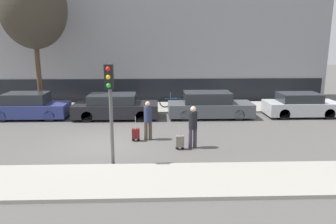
{
  "coord_description": "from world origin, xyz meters",
  "views": [
    {
      "loc": [
        2.23,
        -13.1,
        4.34
      ],
      "look_at": [
        2.75,
        1.8,
        0.95
      ],
      "focal_mm": 35.0,
      "sensor_mm": 36.0,
      "label": 1
    }
  ],
  "objects_px": {
    "pedestrian_left": "(148,118)",
    "trolley_right": "(180,141)",
    "traffic_light": "(110,94)",
    "parked_bicycle": "(174,101)",
    "parked_car_3": "(300,105)",
    "parked_car_2": "(209,106)",
    "bare_tree_near_crossing": "(33,8)",
    "parked_car_1": "(115,107)",
    "trolley_left": "(136,134)",
    "parked_car_0": "(30,107)",
    "pedestrian_right": "(193,125)"
  },
  "relations": [
    {
      "from": "pedestrian_left",
      "to": "trolley_right",
      "type": "xyz_separation_m",
      "value": [
        1.29,
        -1.32,
        -0.63
      ]
    },
    {
      "from": "traffic_light",
      "to": "parked_bicycle",
      "type": "xyz_separation_m",
      "value": [
        2.59,
        9.1,
        -2.02
      ]
    },
    {
      "from": "parked_car_3",
      "to": "pedestrian_left",
      "type": "xyz_separation_m",
      "value": [
        -8.46,
        -4.06,
        0.34
      ]
    },
    {
      "from": "trolley_right",
      "to": "parked_car_2",
      "type": "bearing_deg",
      "value": 69.15
    },
    {
      "from": "parked_car_3",
      "to": "bare_tree_near_crossing",
      "type": "bearing_deg",
      "value": 173.72
    },
    {
      "from": "parked_car_1",
      "to": "trolley_left",
      "type": "height_order",
      "value": "parked_car_1"
    },
    {
      "from": "parked_car_1",
      "to": "traffic_light",
      "type": "distance_m",
      "value": 7.18
    },
    {
      "from": "trolley_right",
      "to": "parked_bicycle",
      "type": "height_order",
      "value": "trolley_right"
    },
    {
      "from": "trolley_left",
      "to": "trolley_right",
      "type": "distance_m",
      "value": 2.15
    },
    {
      "from": "parked_car_1",
      "to": "traffic_light",
      "type": "relative_size",
      "value": 1.31
    },
    {
      "from": "parked_car_2",
      "to": "pedestrian_left",
      "type": "distance_m",
      "value": 5.13
    },
    {
      "from": "parked_car_2",
      "to": "parked_bicycle",
      "type": "distance_m",
      "value": 2.92
    },
    {
      "from": "parked_car_0",
      "to": "pedestrian_right",
      "type": "distance_m",
      "value": 9.89
    },
    {
      "from": "pedestrian_left",
      "to": "pedestrian_right",
      "type": "xyz_separation_m",
      "value": [
        1.82,
        -1.15,
        0.01
      ]
    },
    {
      "from": "parked_car_2",
      "to": "trolley_right",
      "type": "bearing_deg",
      "value": -110.85
    },
    {
      "from": "parked_car_2",
      "to": "traffic_light",
      "type": "xyz_separation_m",
      "value": [
        -4.45,
        -6.86,
        1.84
      ]
    },
    {
      "from": "bare_tree_near_crossing",
      "to": "trolley_left",
      "type": "bearing_deg",
      "value": -44.56
    },
    {
      "from": "parked_car_2",
      "to": "pedestrian_right",
      "type": "distance_m",
      "value": 5.3
    },
    {
      "from": "traffic_light",
      "to": "bare_tree_near_crossing",
      "type": "xyz_separation_m",
      "value": [
        -5.33,
        8.63,
        3.45
      ]
    },
    {
      "from": "pedestrian_right",
      "to": "parked_bicycle",
      "type": "height_order",
      "value": "pedestrian_right"
    },
    {
      "from": "parked_car_0",
      "to": "bare_tree_near_crossing",
      "type": "height_order",
      "value": "bare_tree_near_crossing"
    },
    {
      "from": "traffic_light",
      "to": "parked_bicycle",
      "type": "relative_size",
      "value": 1.98
    },
    {
      "from": "trolley_right",
      "to": "bare_tree_near_crossing",
      "type": "xyz_separation_m",
      "value": [
        -7.78,
        7.02,
        5.62
      ]
    },
    {
      "from": "pedestrian_left",
      "to": "trolley_left",
      "type": "bearing_deg",
      "value": -179.93
    },
    {
      "from": "parked_car_1",
      "to": "trolley_right",
      "type": "height_order",
      "value": "parked_car_1"
    },
    {
      "from": "parked_car_2",
      "to": "traffic_light",
      "type": "bearing_deg",
      "value": -123.0
    },
    {
      "from": "parked_car_1",
      "to": "pedestrian_left",
      "type": "bearing_deg",
      "value": -64.43
    },
    {
      "from": "parked_car_2",
      "to": "traffic_light",
      "type": "relative_size",
      "value": 1.32
    },
    {
      "from": "pedestrian_right",
      "to": "parked_car_0",
      "type": "bearing_deg",
      "value": 130.67
    },
    {
      "from": "trolley_left",
      "to": "trolley_right",
      "type": "height_order",
      "value": "trolley_right"
    },
    {
      "from": "trolley_right",
      "to": "trolley_left",
      "type": "bearing_deg",
      "value": 147.69
    },
    {
      "from": "trolley_left",
      "to": "parked_car_3",
      "type": "bearing_deg",
      "value": 25.23
    },
    {
      "from": "parked_car_3",
      "to": "traffic_light",
      "type": "distance_m",
      "value": 12.04
    },
    {
      "from": "parked_car_0",
      "to": "parked_bicycle",
      "type": "height_order",
      "value": "parked_car_0"
    },
    {
      "from": "pedestrian_left",
      "to": "traffic_light",
      "type": "distance_m",
      "value": 3.51
    },
    {
      "from": "parked_car_0",
      "to": "trolley_right",
      "type": "distance_m",
      "value": 9.54
    },
    {
      "from": "trolley_right",
      "to": "parked_bicycle",
      "type": "bearing_deg",
      "value": 88.98
    },
    {
      "from": "parked_car_0",
      "to": "trolley_right",
      "type": "xyz_separation_m",
      "value": [
        7.86,
        -5.4,
        -0.32
      ]
    },
    {
      "from": "pedestrian_left",
      "to": "trolley_left",
      "type": "height_order",
      "value": "pedestrian_left"
    },
    {
      "from": "trolley_left",
      "to": "parked_bicycle",
      "type": "relative_size",
      "value": 0.62
    },
    {
      "from": "parked_car_1",
      "to": "parked_car_3",
      "type": "height_order",
      "value": "parked_car_1"
    },
    {
      "from": "trolley_left",
      "to": "parked_car_1",
      "type": "bearing_deg",
      "value": 108.38
    },
    {
      "from": "parked_bicycle",
      "to": "parked_car_0",
      "type": "bearing_deg",
      "value": -165.38
    },
    {
      "from": "parked_car_2",
      "to": "pedestrian_left",
      "type": "height_order",
      "value": "pedestrian_left"
    },
    {
      "from": "trolley_left",
      "to": "pedestrian_right",
      "type": "relative_size",
      "value": 0.64
    },
    {
      "from": "traffic_light",
      "to": "parked_car_1",
      "type": "bearing_deg",
      "value": 96.06
    },
    {
      "from": "trolley_left",
      "to": "parked_bicycle",
      "type": "distance_m",
      "value": 6.64
    },
    {
      "from": "parked_car_3",
      "to": "trolley_left",
      "type": "bearing_deg",
      "value": -154.77
    },
    {
      "from": "pedestrian_right",
      "to": "trolley_right",
      "type": "xyz_separation_m",
      "value": [
        -0.53,
        -0.16,
        -0.63
      ]
    },
    {
      "from": "parked_car_1",
      "to": "parked_bicycle",
      "type": "distance_m",
      "value": 3.99
    }
  ]
}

